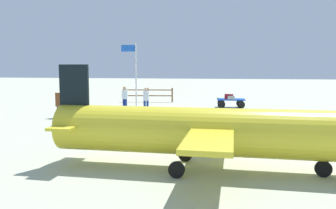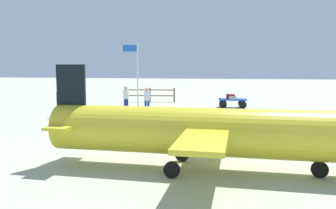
{
  "view_description": "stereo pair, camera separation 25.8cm",
  "coord_description": "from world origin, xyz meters",
  "px_view_note": "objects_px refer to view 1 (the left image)",
  "views": [
    {
      "loc": [
        -3.33,
        22.85,
        2.92
      ],
      "look_at": [
        -0.53,
        6.0,
        1.03
      ],
      "focal_mm": 36.71,
      "sensor_mm": 36.0,
      "label": 1
    },
    {
      "loc": [
        -3.58,
        22.8,
        2.92
      ],
      "look_at": [
        -0.53,
        6.0,
        1.03
      ],
      "focal_mm": 36.71,
      "sensor_mm": 36.0,
      "label": 2
    }
  ],
  "objects_px": {
    "suitcase_tan": "(229,97)",
    "airplane_near": "(224,132)",
    "luggage_cart": "(231,101)",
    "flagpole": "(134,70)",
    "suitcase_dark": "(231,97)",
    "worker_lead": "(146,99)",
    "signboard": "(64,102)",
    "worker_trailing": "(125,97)"
  },
  "relations": [
    {
      "from": "suitcase_tan",
      "to": "airplane_near",
      "type": "bearing_deg",
      "value": 88.87
    },
    {
      "from": "luggage_cart",
      "to": "flagpole",
      "type": "xyz_separation_m",
      "value": [
        6.66,
        1.57,
        2.24
      ]
    },
    {
      "from": "suitcase_dark",
      "to": "worker_lead",
      "type": "bearing_deg",
      "value": 36.98
    },
    {
      "from": "worker_lead",
      "to": "flagpole",
      "type": "relative_size",
      "value": 0.36
    },
    {
      "from": "suitcase_dark",
      "to": "signboard",
      "type": "bearing_deg",
      "value": 33.7
    },
    {
      "from": "luggage_cart",
      "to": "suitcase_dark",
      "type": "bearing_deg",
      "value": 95.25
    },
    {
      "from": "luggage_cart",
      "to": "flagpole",
      "type": "relative_size",
      "value": 0.44
    },
    {
      "from": "worker_trailing",
      "to": "signboard",
      "type": "xyz_separation_m",
      "value": [
        2.62,
        3.29,
        -0.04
      ]
    },
    {
      "from": "worker_lead",
      "to": "airplane_near",
      "type": "distance_m",
      "value": 12.02
    },
    {
      "from": "suitcase_tan",
      "to": "airplane_near",
      "type": "xyz_separation_m",
      "value": [
        0.3,
        15.0,
        0.31
      ]
    },
    {
      "from": "suitcase_tan",
      "to": "worker_lead",
      "type": "relative_size",
      "value": 0.38
    },
    {
      "from": "suitcase_tan",
      "to": "worker_trailing",
      "type": "height_order",
      "value": "worker_trailing"
    },
    {
      "from": "suitcase_dark",
      "to": "flagpole",
      "type": "height_order",
      "value": "flagpole"
    },
    {
      "from": "luggage_cart",
      "to": "worker_trailing",
      "type": "distance_m",
      "value": 7.65
    },
    {
      "from": "worker_lead",
      "to": "suitcase_tan",
      "type": "bearing_deg",
      "value": -141.97
    },
    {
      "from": "signboard",
      "to": "flagpole",
      "type": "bearing_deg",
      "value": -118.52
    },
    {
      "from": "luggage_cart",
      "to": "signboard",
      "type": "height_order",
      "value": "signboard"
    },
    {
      "from": "flagpole",
      "to": "signboard",
      "type": "relative_size",
      "value": 3.15
    },
    {
      "from": "airplane_near",
      "to": "signboard",
      "type": "height_order",
      "value": "airplane_near"
    },
    {
      "from": "suitcase_dark",
      "to": "airplane_near",
      "type": "height_order",
      "value": "airplane_near"
    },
    {
      "from": "suitcase_dark",
      "to": "worker_trailing",
      "type": "height_order",
      "value": "worker_trailing"
    },
    {
      "from": "worker_lead",
      "to": "airplane_near",
      "type": "height_order",
      "value": "airplane_near"
    },
    {
      "from": "worker_lead",
      "to": "airplane_near",
      "type": "relative_size",
      "value": 0.17
    },
    {
      "from": "worker_trailing",
      "to": "signboard",
      "type": "bearing_deg",
      "value": 51.52
    },
    {
      "from": "worker_lead",
      "to": "signboard",
      "type": "bearing_deg",
      "value": 29.28
    },
    {
      "from": "worker_trailing",
      "to": "suitcase_tan",
      "type": "bearing_deg",
      "value": -155.49
    },
    {
      "from": "airplane_near",
      "to": "signboard",
      "type": "distance_m",
      "value": 12.5
    },
    {
      "from": "luggage_cart",
      "to": "worker_lead",
      "type": "height_order",
      "value": "worker_lead"
    },
    {
      "from": "airplane_near",
      "to": "luggage_cart",
      "type": "bearing_deg",
      "value": -91.58
    },
    {
      "from": "luggage_cart",
      "to": "airplane_near",
      "type": "distance_m",
      "value": 15.37
    },
    {
      "from": "luggage_cart",
      "to": "flagpole",
      "type": "bearing_deg",
      "value": 13.29
    },
    {
      "from": "suitcase_tan",
      "to": "worker_trailing",
      "type": "distance_m",
      "value": 7.37
    },
    {
      "from": "luggage_cart",
      "to": "suitcase_dark",
      "type": "distance_m",
      "value": 0.49
    },
    {
      "from": "signboard",
      "to": "suitcase_dark",
      "type": "bearing_deg",
      "value": -146.3
    },
    {
      "from": "suitcase_dark",
      "to": "worker_lead",
      "type": "height_order",
      "value": "worker_lead"
    },
    {
      "from": "suitcase_tan",
      "to": "signboard",
      "type": "distance_m",
      "value": 11.28
    },
    {
      "from": "suitcase_dark",
      "to": "luggage_cart",
      "type": "bearing_deg",
      "value": -84.75
    },
    {
      "from": "flagpole",
      "to": "worker_trailing",
      "type": "bearing_deg",
      "value": 84.82
    },
    {
      "from": "suitcase_tan",
      "to": "airplane_near",
      "type": "relative_size",
      "value": 0.06
    },
    {
      "from": "worker_lead",
      "to": "worker_trailing",
      "type": "distance_m",
      "value": 1.87
    },
    {
      "from": "worker_lead",
      "to": "worker_trailing",
      "type": "xyz_separation_m",
      "value": [
        1.63,
        -0.91,
        0.02
      ]
    },
    {
      "from": "worker_lead",
      "to": "signboard",
      "type": "xyz_separation_m",
      "value": [
        4.25,
        2.38,
        -0.02
      ]
    }
  ]
}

